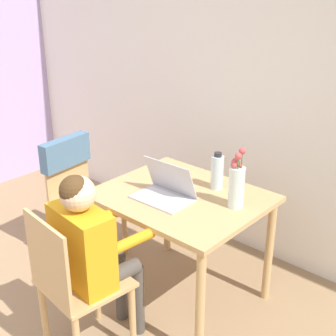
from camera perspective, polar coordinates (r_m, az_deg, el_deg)
The scene contains 8 objects.
wall_back at distance 3.31m, azimuth 7.92°, elevation 10.96°, with size 6.40×0.05×2.50m.
dining_table at distance 2.79m, azimuth 1.64°, elevation -5.13°, with size 0.94×0.78×0.71m.
chair_occupied at distance 2.50m, azimuth -11.40°, elevation -13.83°, with size 0.44×0.44×0.86m.
chair_spare at distance 3.31m, azimuth -11.30°, elevation -1.36°, with size 0.47×0.44×0.87m.
person_seated at distance 2.43m, azimuth -9.49°, elevation -9.07°, with size 0.40×0.46×1.04m.
laptop at distance 2.69m, azimuth -0.30°, elevation -2.66°, with size 0.34×0.24×0.22m.
flower_vase at distance 2.57m, azimuth 8.36°, elevation -1.85°, with size 0.09×0.09×0.35m.
water_bottle at distance 2.79m, azimuth 6.02°, elevation -0.46°, with size 0.08×0.08×0.23m.
Camera 1 is at (1.81, -0.46, 1.93)m, focal length 50.00 mm.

